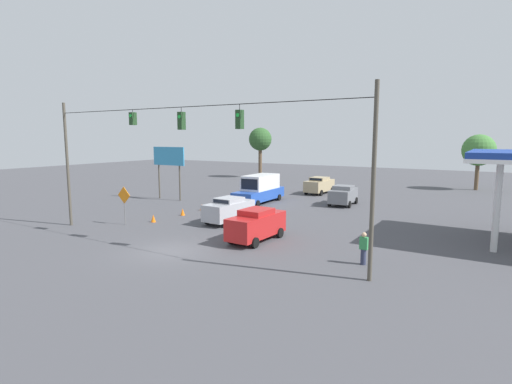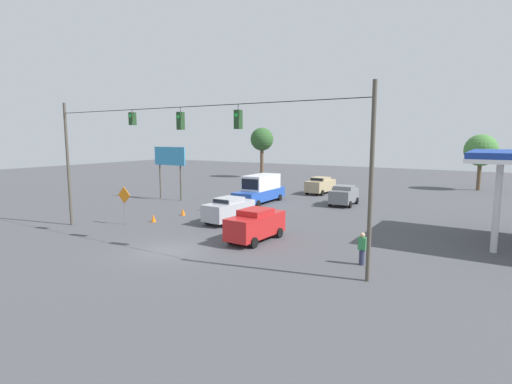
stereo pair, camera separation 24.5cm
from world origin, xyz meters
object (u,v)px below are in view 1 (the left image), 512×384
Objects in this scene: sedan_silver_withflow_mid at (229,209)px; sedan_grey_oncoming_deep at (343,195)px; sedan_red_crossing_near at (256,224)px; tree_horizon_right at (479,150)px; box_truck_blue_withflow_far at (260,189)px; tree_horizon_left at (260,140)px; traffic_cone_second at (183,212)px; traffic_cone_third at (202,207)px; roadside_billboard at (169,160)px; traffic_cone_nearest at (153,218)px; overhead_signal_span at (183,154)px; work_zone_sign at (124,198)px; traffic_cone_fourth at (225,202)px; sedan_tan_withflow_deep at (319,185)px; pedestrian at (364,248)px.

sedan_grey_oncoming_deep is (-4.75, -12.16, -0.02)m from sedan_silver_withflow_mid.
tree_horizon_right is at bearing -106.70° from sedan_red_crossing_near.
tree_horizon_left is at bearing -59.29° from box_truck_blue_withflow_far.
tree_horizon_right is (-19.93, -31.05, 4.55)m from traffic_cone_second.
traffic_cone_third is (5.00, -2.89, -0.71)m from sedan_silver_withflow_mid.
sedan_red_crossing_near is at bearing 149.83° from roadside_billboard.
tree_horizon_right reaches higher than traffic_cone_nearest.
sedan_grey_oncoming_deep is 7.02× the size of traffic_cone_third.
traffic_cone_nearest is at bearing 87.78° from traffic_cone_second.
sedan_grey_oncoming_deep is 7.02× the size of traffic_cone_second.
overhead_signal_span reaches higher than traffic_cone_second.
traffic_cone_nearest is (9.61, -0.58, -0.76)m from sedan_red_crossing_near.
sedan_red_crossing_near is 0.67× the size of tree_horizon_right.
box_truck_blue_withflow_far is 12.01× the size of traffic_cone_nearest.
roadside_billboard is 1.92× the size of work_zone_sign.
tree_horizon_left reaches higher than sedan_red_crossing_near.
traffic_cone_fourth is 0.20× the size of work_zone_sign.
traffic_cone_fourth is 27.19m from tree_horizon_left.
traffic_cone_second is (4.68, 18.01, -0.71)m from sedan_tan_withflow_deep.
sedan_tan_withflow_deep is at bearing -89.30° from sedan_silver_withflow_mid.
work_zone_sign reaches higher than sedan_silver_withflow_mid.
work_zone_sign is at bearing 56.94° from sedan_grey_oncoming_deep.
sedan_grey_oncoming_deep is 15.35m from traffic_cone_second.
overhead_signal_span is 25.58m from sedan_tan_withflow_deep.
overhead_signal_span is 4.90× the size of sedan_tan_withflow_deep.
traffic_cone_nearest is 5.81m from traffic_cone_third.
traffic_cone_nearest is (9.78, 15.09, -0.69)m from sedan_grey_oncoming_deep.
roadside_billboard reaches higher than traffic_cone_nearest.
sedan_red_crossing_near reaches higher than traffic_cone_nearest.
traffic_cone_nearest is (5.02, 2.92, -0.71)m from sedan_silver_withflow_mid.
traffic_cone_second is (-0.12, -3.18, 0.00)m from traffic_cone_nearest.
pedestrian is at bearing 170.39° from sedan_red_crossing_near.
sedan_silver_withflow_mid is 7.79m from work_zone_sign.
overhead_signal_span reaches higher than traffic_cone_third.
tree_horizon_right is at bearing -120.36° from traffic_cone_nearest.
sedan_grey_oncoming_deep is 1.43× the size of work_zone_sign.
traffic_cone_nearest and traffic_cone_third have the same top height.
sedan_tan_withflow_deep is (0.22, -18.26, -0.01)m from sedan_silver_withflow_mid.
tree_horizon_right is (-15.03, -31.31, 3.84)m from sedan_silver_withflow_mid.
sedan_red_crossing_near is 10.23m from traffic_cone_second.
traffic_cone_nearest is 9.06m from traffic_cone_fourth.
roadside_billboard is at bearing 19.62° from box_truck_blue_withflow_far.
box_truck_blue_withflow_far is at bearing 73.89° from sedan_tan_withflow_deep.
box_truck_blue_withflow_far is 1.02× the size of tree_horizon_right.
roadside_billboard is (13.52, -12.89, -1.40)m from overhead_signal_span.
sedan_red_crossing_near is at bearing 176.52° from traffic_cone_nearest.
pedestrian is at bearing 179.75° from work_zone_sign.
traffic_cone_third is at bearing 110.73° from tree_horizon_left.
sedan_grey_oncoming_deep reaches higher than traffic_cone_second.
sedan_silver_withflow_mid is 34.94m from tree_horizon_right.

